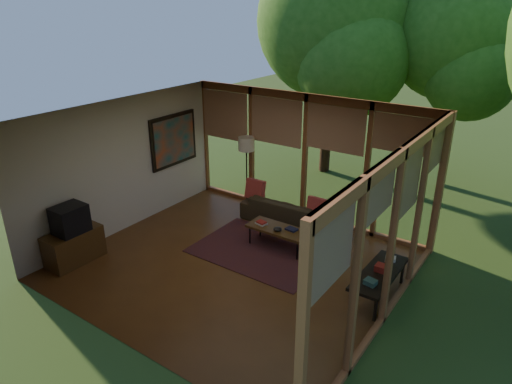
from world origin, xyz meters
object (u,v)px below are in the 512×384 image
Objects in this scene: sofa at (285,211)px; television at (70,219)px; floor_lamp at (246,148)px; coffee_table at (278,230)px; side_console at (375,273)px; media_cabinet at (74,246)px.

television is at bearing 53.81° from sofa.
floor_lamp is 2.28m from coffee_table.
side_console is at bearing 23.30° from television.
sofa is 2.93m from side_console.
coffee_table is at bearing -37.26° from floor_lamp.
coffee_table is 0.86× the size of side_console.
floor_lamp is 1.38× the size of coffee_table.
sofa is 1.13× the size of floor_lamp.
floor_lamp is (1.14, 3.75, 0.56)m from television.
floor_lamp is at bearing 72.87° from media_cabinet.
television is 3.96m from floor_lamp.
media_cabinet is 5.30m from side_console.
media_cabinet is at bearing -137.94° from coffee_table.
side_console is (2.54, -1.44, 0.14)m from sofa.
coffee_table is at bearing 42.27° from television.
sofa is at bearing -10.44° from floor_lamp.
television reaches higher than coffee_table.
floor_lamp reaches higher than sofa.
side_console is at bearing -11.44° from coffee_table.
sofa is 1.13m from coffee_table.
media_cabinet is at bearing -107.13° from floor_lamp.
floor_lamp is 1.18× the size of side_console.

